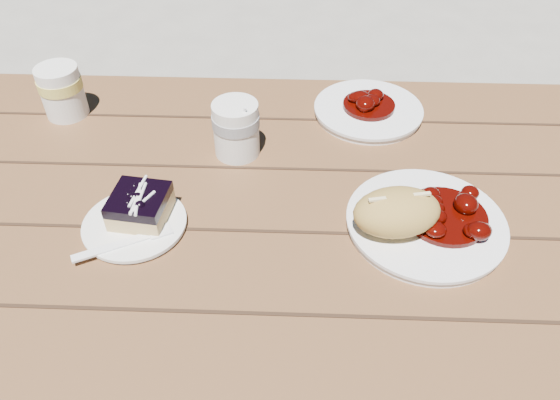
{
  "coord_description": "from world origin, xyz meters",
  "views": [
    {
      "loc": [
        0.08,
        -0.69,
        1.38
      ],
      "look_at": [
        0.05,
        -0.07,
        0.81
      ],
      "focal_mm": 35.0,
      "sensor_mm": 36.0,
      "label": 1
    }
  ],
  "objects_px": {
    "second_plate": "(368,111)",
    "second_cup": "(62,91)",
    "main_plate": "(425,224)",
    "picnic_table": "(253,260)",
    "blueberry_cake": "(140,206)",
    "coffee_cup": "(236,129)",
    "bread_roll": "(397,212)",
    "dessert_plate": "(135,225)"
  },
  "relations": [
    {
      "from": "blueberry_cake",
      "to": "second_cup",
      "type": "distance_m",
      "value": 0.38
    },
    {
      "from": "blueberry_cake",
      "to": "coffee_cup",
      "type": "relative_size",
      "value": 0.93
    },
    {
      "from": "dessert_plate",
      "to": "coffee_cup",
      "type": "relative_size",
      "value": 1.54
    },
    {
      "from": "blueberry_cake",
      "to": "second_plate",
      "type": "distance_m",
      "value": 0.51
    },
    {
      "from": "dessert_plate",
      "to": "second_cup",
      "type": "bearing_deg",
      "value": 123.71
    },
    {
      "from": "blueberry_cake",
      "to": "second_plate",
      "type": "relative_size",
      "value": 0.45
    },
    {
      "from": "second_plate",
      "to": "second_cup",
      "type": "relative_size",
      "value": 2.06
    },
    {
      "from": "picnic_table",
      "to": "second_plate",
      "type": "height_order",
      "value": "second_plate"
    },
    {
      "from": "bread_roll",
      "to": "second_cup",
      "type": "bearing_deg",
      "value": 152.73
    },
    {
      "from": "blueberry_cake",
      "to": "coffee_cup",
      "type": "bearing_deg",
      "value": 61.62
    },
    {
      "from": "blueberry_cake",
      "to": "coffee_cup",
      "type": "xyz_separation_m",
      "value": [
        0.14,
        0.19,
        0.02
      ]
    },
    {
      "from": "bread_roll",
      "to": "second_plate",
      "type": "height_order",
      "value": "bread_roll"
    },
    {
      "from": "bread_roll",
      "to": "picnic_table",
      "type": "bearing_deg",
      "value": 161.06
    },
    {
      "from": "second_plate",
      "to": "main_plate",
      "type": "bearing_deg",
      "value": -78.53
    },
    {
      "from": "main_plate",
      "to": "dessert_plate",
      "type": "height_order",
      "value": "main_plate"
    },
    {
      "from": "picnic_table",
      "to": "coffee_cup",
      "type": "xyz_separation_m",
      "value": [
        -0.03,
        0.13,
        0.21
      ]
    },
    {
      "from": "main_plate",
      "to": "second_cup",
      "type": "xyz_separation_m",
      "value": [
        -0.69,
        0.3,
        0.04
      ]
    },
    {
      "from": "picnic_table",
      "to": "second_cup",
      "type": "relative_size",
      "value": 19.07
    },
    {
      "from": "picnic_table",
      "to": "dessert_plate",
      "type": "bearing_deg",
      "value": -156.65
    },
    {
      "from": "picnic_table",
      "to": "second_plate",
      "type": "distance_m",
      "value": 0.39
    },
    {
      "from": "picnic_table",
      "to": "dessert_plate",
      "type": "xyz_separation_m",
      "value": [
        -0.18,
        -0.08,
        0.17
      ]
    },
    {
      "from": "bread_roll",
      "to": "dessert_plate",
      "type": "xyz_separation_m",
      "value": [
        -0.42,
        0.0,
        -0.05
      ]
    },
    {
      "from": "coffee_cup",
      "to": "second_plate",
      "type": "bearing_deg",
      "value": 28.09
    },
    {
      "from": "second_plate",
      "to": "second_cup",
      "type": "bearing_deg",
      "value": -178.08
    },
    {
      "from": "main_plate",
      "to": "second_plate",
      "type": "relative_size",
      "value": 1.16
    },
    {
      "from": "picnic_table",
      "to": "blueberry_cake",
      "type": "relative_size",
      "value": 20.59
    },
    {
      "from": "dessert_plate",
      "to": "picnic_table",
      "type": "bearing_deg",
      "value": 23.35
    },
    {
      "from": "picnic_table",
      "to": "second_cup",
      "type": "height_order",
      "value": "second_cup"
    },
    {
      "from": "blueberry_cake",
      "to": "second_cup",
      "type": "bearing_deg",
      "value": 133.6
    },
    {
      "from": "coffee_cup",
      "to": "picnic_table",
      "type": "bearing_deg",
      "value": -75.58
    },
    {
      "from": "blueberry_cake",
      "to": "dessert_plate",
      "type": "bearing_deg",
      "value": -116.3
    },
    {
      "from": "dessert_plate",
      "to": "second_cup",
      "type": "distance_m",
      "value": 0.39
    },
    {
      "from": "main_plate",
      "to": "bread_roll",
      "type": "xyz_separation_m",
      "value": [
        -0.06,
        -0.02,
        0.04
      ]
    },
    {
      "from": "coffee_cup",
      "to": "second_plate",
      "type": "height_order",
      "value": "coffee_cup"
    },
    {
      "from": "blueberry_cake",
      "to": "second_cup",
      "type": "height_order",
      "value": "second_cup"
    },
    {
      "from": "main_plate",
      "to": "coffee_cup",
      "type": "xyz_separation_m",
      "value": [
        -0.32,
        0.19,
        0.04
      ]
    },
    {
      "from": "blueberry_cake",
      "to": "second_cup",
      "type": "xyz_separation_m",
      "value": [
        -0.22,
        0.31,
        0.02
      ]
    },
    {
      "from": "second_plate",
      "to": "picnic_table",
      "type": "bearing_deg",
      "value": -130.2
    },
    {
      "from": "main_plate",
      "to": "blueberry_cake",
      "type": "height_order",
      "value": "blueberry_cake"
    },
    {
      "from": "main_plate",
      "to": "second_plate",
      "type": "xyz_separation_m",
      "value": [
        -0.07,
        0.33,
        0.0
      ]
    },
    {
      "from": "second_plate",
      "to": "bread_roll",
      "type": "bearing_deg",
      "value": -88.16
    },
    {
      "from": "bread_roll",
      "to": "second_plate",
      "type": "xyz_separation_m",
      "value": [
        -0.01,
        0.35,
        -0.04
      ]
    }
  ]
}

